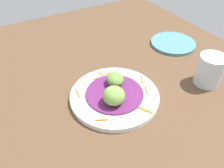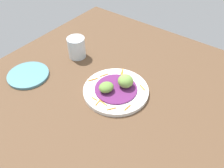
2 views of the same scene
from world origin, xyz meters
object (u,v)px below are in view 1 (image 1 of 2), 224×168
object	(u,v)px
guac_scoop_left	(114,96)
water_glass	(210,70)
guac_scoop_center	(115,79)
main_plate	(114,96)
side_plate_small	(173,43)

from	to	relation	value
guac_scoop_left	water_glass	distance (cm)	28.51
guac_scoop_left	guac_scoop_center	distance (cm)	7.25
main_plate	side_plate_small	distance (cm)	35.14
side_plate_small	guac_scoop_center	bearing A→B (deg)	108.69
guac_scoop_left	side_plate_small	distance (cm)	38.35
main_plate	guac_scoop_center	bearing A→B (deg)	-33.20
guac_scoop_center	water_glass	bearing A→B (deg)	-114.05
main_plate	water_glass	xyz separation A→B (cm)	(-7.77, -26.14, 3.71)
main_plate	guac_scoop_center	xyz separation A→B (cm)	(3.02, -1.98, 2.84)
guac_scoop_center	water_glass	world-z (taller)	water_glass
guac_scoop_left	water_glass	bearing A→B (deg)	-99.59
main_plate	water_glass	bearing A→B (deg)	-106.55
side_plate_small	water_glass	world-z (taller)	water_glass
side_plate_small	water_glass	size ratio (longest dim) A/B	1.79
main_plate	guac_scoop_left	xyz separation A→B (cm)	(-3.02, 1.98, 3.53)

